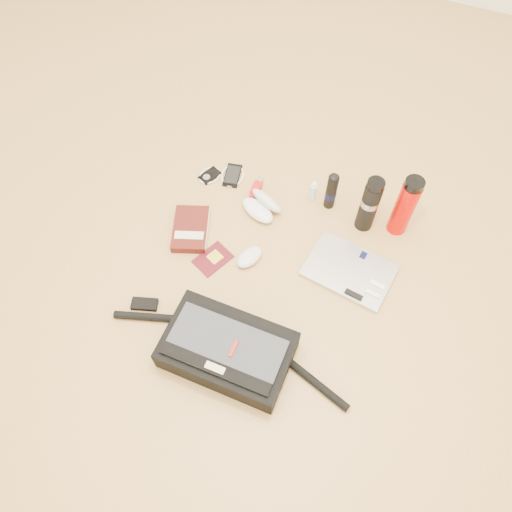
{
  "coord_description": "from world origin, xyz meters",
  "views": [
    {
      "loc": [
        0.31,
        -0.8,
        1.64
      ],
      "look_at": [
        -0.05,
        0.06,
        0.06
      ],
      "focal_mm": 35.0,
      "sensor_mm": 36.0,
      "label": 1
    }
  ],
  "objects_px": {
    "laptop": "(350,271)",
    "thermos_black": "(369,205)",
    "messenger_bag": "(227,350)",
    "thermos_red": "(405,206)",
    "book": "(191,229)"
  },
  "relations": [
    {
      "from": "laptop",
      "to": "thermos_black",
      "type": "xyz_separation_m",
      "value": [
        -0.01,
        0.23,
        0.12
      ]
    },
    {
      "from": "messenger_bag",
      "to": "thermos_black",
      "type": "bearing_deg",
      "value": 68.39
    },
    {
      "from": "messenger_bag",
      "to": "thermos_black",
      "type": "relative_size",
      "value": 3.29
    },
    {
      "from": "messenger_bag",
      "to": "laptop",
      "type": "bearing_deg",
      "value": 58.31
    },
    {
      "from": "messenger_bag",
      "to": "thermos_red",
      "type": "distance_m",
      "value": 0.84
    },
    {
      "from": "messenger_bag",
      "to": "thermos_red",
      "type": "bearing_deg",
      "value": 61.32
    },
    {
      "from": "thermos_red",
      "to": "book",
      "type": "bearing_deg",
      "value": -156.03
    },
    {
      "from": "messenger_bag",
      "to": "laptop",
      "type": "distance_m",
      "value": 0.55
    },
    {
      "from": "thermos_black",
      "to": "thermos_red",
      "type": "xyz_separation_m",
      "value": [
        0.12,
        0.04,
        0.01
      ]
    },
    {
      "from": "book",
      "to": "thermos_black",
      "type": "bearing_deg",
      "value": 5.09
    },
    {
      "from": "messenger_bag",
      "to": "thermos_red",
      "type": "height_order",
      "value": "thermos_red"
    },
    {
      "from": "book",
      "to": "thermos_black",
      "type": "relative_size",
      "value": 0.89
    },
    {
      "from": "book",
      "to": "thermos_black",
      "type": "distance_m",
      "value": 0.69
    },
    {
      "from": "messenger_bag",
      "to": "book",
      "type": "height_order",
      "value": "messenger_bag"
    },
    {
      "from": "book",
      "to": "thermos_black",
      "type": "xyz_separation_m",
      "value": [
        0.61,
        0.29,
        0.12
      ]
    }
  ]
}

